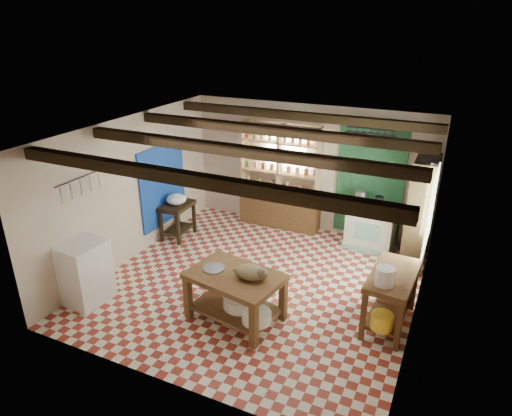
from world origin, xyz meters
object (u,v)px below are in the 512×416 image
at_px(white_cabinet, 86,273).
at_px(prep_table, 178,220).
at_px(right_counter, 390,299).
at_px(cat, 251,272).
at_px(work_table, 235,297).
at_px(stove, 371,226).

bearing_deg(white_cabinet, prep_table, 93.66).
bearing_deg(prep_table, white_cabinet, -92.37).
relative_size(right_counter, cat, 2.70).
height_order(prep_table, cat, cat).
distance_m(work_table, right_counter, 2.24).
bearing_deg(prep_table, cat, -38.84).
bearing_deg(white_cabinet, stove, 49.64).
bearing_deg(white_cabinet, right_counter, 21.64).
distance_m(right_counter, cat, 2.04).
distance_m(prep_table, right_counter, 4.52).
height_order(stove, prep_table, stove).
xyz_separation_m(stove, prep_table, (-3.62, -1.21, -0.08)).
height_order(stove, right_counter, stove).
distance_m(stove, right_counter, 2.44).
relative_size(stove, white_cabinet, 0.90).
distance_m(prep_table, white_cabinet, 2.49).
distance_m(white_cabinet, cat, 2.66).
xyz_separation_m(work_table, white_cabinet, (-2.32, -0.56, 0.12)).
xyz_separation_m(work_table, cat, (0.25, 0.01, 0.48)).
distance_m(stove, white_cabinet, 5.19).
bearing_deg(right_counter, work_table, -155.05).
relative_size(work_table, right_counter, 1.13).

